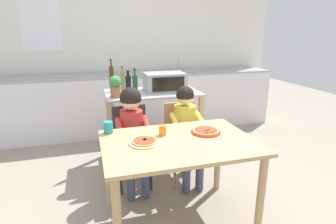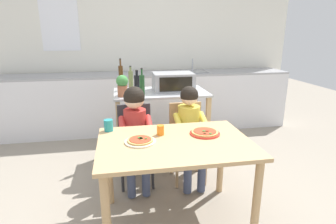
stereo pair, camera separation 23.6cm
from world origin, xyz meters
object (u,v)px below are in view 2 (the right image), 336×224
dining_table (175,154)px  pizza_plate_red_rimmed (205,133)px  bottle_clear_vinegar (137,82)px  drinking_cup_orange (161,130)px  pizza_plate_cream (140,141)px  child_in_red_shirt (135,124)px  potted_herb_plant (122,85)px  child_in_yellow_shirt (190,125)px  dining_chair_right (187,136)px  bottle_brown_beer (142,85)px  drinking_cup_teal (109,125)px  kitchen_island_cart (161,114)px  bottle_slim_sauce (131,82)px  dining_chair_left (135,138)px  bottle_dark_olive_oil (121,78)px  toaster_oven (173,82)px

dining_table → pizza_plate_red_rimmed: pizza_plate_red_rimmed is taller
bottle_clear_vinegar → drinking_cup_orange: (0.10, -1.14, -0.19)m
pizza_plate_cream → child_in_red_shirt: bearing=90.0°
potted_herb_plant → child_in_yellow_shirt: 0.87m
child_in_red_shirt → drinking_cup_orange: bearing=-68.2°
child_in_red_shirt → dining_chair_right: bearing=9.4°
dining_table → drinking_cup_orange: size_ratio=14.43×
pizza_plate_red_rimmed → drinking_cup_orange: drinking_cup_orange is taller
child_in_yellow_shirt → pizza_plate_cream: size_ratio=4.18×
bottle_brown_beer → drinking_cup_orange: 0.92m
dining_chair_right → drinking_cup_teal: bearing=-155.2°
kitchen_island_cart → pizza_plate_red_rimmed: (0.20, -1.11, 0.16)m
bottle_slim_sauce → dining_chair_left: 0.70m
dining_chair_left → child_in_red_shirt: bearing=-90.0°
kitchen_island_cart → dining_chair_left: bearing=-124.7°
bottle_dark_olive_oil → child_in_yellow_shirt: size_ratio=0.38×
toaster_oven → pizza_plate_red_rimmed: 1.16m
dining_chair_right → child_in_yellow_shirt: (-0.00, -0.12, 0.17)m
bottle_clear_vinegar → bottle_brown_beer: bottle_brown_beer is taller
pizza_plate_cream → drinking_cup_teal: (-0.24, 0.30, 0.04)m
pizza_plate_cream → pizza_plate_red_rimmed: size_ratio=0.97×
bottle_slim_sauce → child_in_yellow_shirt: bearing=-49.7°
child_in_red_shirt → bottle_dark_olive_oil: bearing=98.3°
kitchen_island_cart → drinking_cup_orange: size_ratio=13.34×
kitchen_island_cart → toaster_oven: toaster_oven is taller
bottle_clear_vinegar → toaster_oven: bearing=-7.5°
toaster_oven → potted_herb_plant: bearing=-162.2°
bottle_brown_beer → child_in_yellow_shirt: bearing=-48.3°
child_in_yellow_shirt → dining_table: bearing=-115.8°
child_in_yellow_shirt → drinking_cup_teal: (-0.79, -0.24, 0.13)m
pizza_plate_red_rimmed → dining_chair_left: bearing=131.4°
bottle_clear_vinegar → child_in_yellow_shirt: bearing=-57.2°
kitchen_island_cart → pizza_plate_red_rimmed: bearing=-80.0°
kitchen_island_cart → dining_chair_left: (-0.35, -0.50, -0.10)m
bottle_dark_olive_oil → pizza_plate_red_rimmed: (0.65, -1.24, -0.28)m
bottle_slim_sauce → dining_table: size_ratio=0.26×
bottle_dark_olive_oil → dining_chair_right: (0.65, -0.66, -0.53)m
bottle_slim_sauce → bottle_clear_vinegar: size_ratio=1.25×
dining_chair_left → drinking_cup_orange: 0.66m
potted_herb_plant → bottle_slim_sauce: bearing=57.8°
bottle_dark_olive_oil → dining_chair_left: size_ratio=0.47×
pizza_plate_red_rimmed → child_in_red_shirt: bearing=137.5°
bottle_slim_sauce → potted_herb_plant: size_ratio=1.33×
kitchen_island_cart → bottle_slim_sauce: size_ratio=3.52×
bottle_slim_sauce → drinking_cup_orange: (0.18, -1.05, -0.22)m
bottle_brown_beer → dining_chair_right: bottle_brown_beer is taller
toaster_oven → bottle_clear_vinegar: 0.43m
potted_herb_plant → drinking_cup_teal: size_ratio=2.36×
dining_chair_right → pizza_plate_cream: 0.90m
bottle_clear_vinegar → dining_chair_right: bearing=-52.2°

